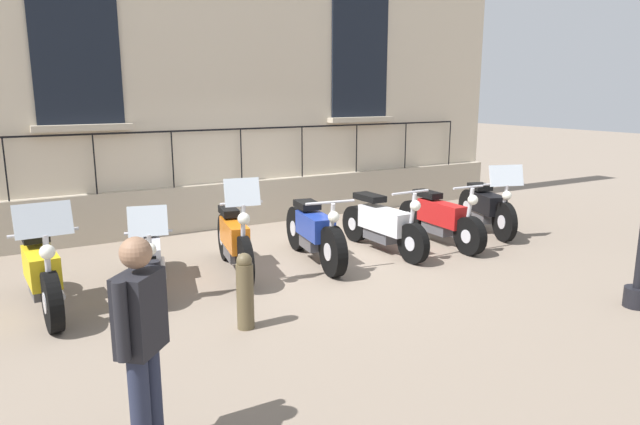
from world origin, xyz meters
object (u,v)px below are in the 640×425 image
(motorcycle_blue, at_px, (314,233))
(bollard, at_px, (245,291))
(motorcycle_silver, at_px, (151,258))
(motorcycle_black, at_px, (487,208))
(pedestrian_standing, at_px, (142,337))
(motorcycle_white, at_px, (383,225))
(motorcycle_red, at_px, (440,220))
(motorcycle_orange, at_px, (234,241))
(motorcycle_yellow, at_px, (42,275))

(motorcycle_blue, xyz_separation_m, bollard, (1.76, -1.85, -0.01))
(motorcycle_silver, bearing_deg, motorcycle_blue, 88.08)
(motorcycle_black, distance_m, pedestrian_standing, 7.71)
(motorcycle_blue, relative_size, motorcycle_white, 1.02)
(motorcycle_silver, relative_size, motorcycle_red, 0.94)
(bollard, relative_size, pedestrian_standing, 0.53)
(motorcycle_orange, height_order, bollard, motorcycle_orange)
(bollard, xyz_separation_m, pedestrian_standing, (1.70, -1.45, 0.47))
(motorcycle_yellow, bearing_deg, motorcycle_blue, 92.33)
(motorcycle_blue, bearing_deg, pedestrian_standing, -43.57)
(motorcycle_yellow, distance_m, bollard, 2.45)
(motorcycle_yellow, xyz_separation_m, motorcycle_silver, (-0.23, 1.30, -0.05))
(motorcycle_orange, distance_m, bollard, 1.94)
(motorcycle_orange, distance_m, motorcycle_black, 4.81)
(motorcycle_white, xyz_separation_m, bollard, (1.70, -3.07, -0.01))
(pedestrian_standing, bearing_deg, motorcycle_blue, 136.43)
(motorcycle_white, distance_m, motorcycle_black, 2.36)
(motorcycle_silver, relative_size, bollard, 2.39)
(motorcycle_blue, relative_size, pedestrian_standing, 1.36)
(motorcycle_blue, xyz_separation_m, motorcycle_black, (-0.01, 3.58, 0.02))
(motorcycle_silver, bearing_deg, pedestrian_standing, -14.27)
(motorcycle_orange, xyz_separation_m, pedestrian_standing, (3.54, -2.05, 0.43))
(pedestrian_standing, bearing_deg, motorcycle_white, 127.03)
(motorcycle_white, height_order, pedestrian_standing, pedestrian_standing)
(motorcycle_silver, distance_m, pedestrian_standing, 3.69)
(motorcycle_white, bearing_deg, motorcycle_red, 85.49)
(motorcycle_orange, distance_m, pedestrian_standing, 4.12)
(motorcycle_silver, relative_size, motorcycle_black, 1.05)
(motorcycle_silver, bearing_deg, motorcycle_white, 87.83)
(motorcycle_white, distance_m, pedestrian_standing, 5.67)
(motorcycle_red, distance_m, motorcycle_black, 1.26)
(motorcycle_silver, bearing_deg, motorcycle_yellow, -79.92)
(motorcycle_yellow, height_order, motorcycle_orange, motorcycle_orange)
(motorcycle_silver, distance_m, motorcycle_white, 3.61)
(motorcycle_black, bearing_deg, motorcycle_yellow, -88.72)
(motorcycle_red, relative_size, pedestrian_standing, 1.34)
(motorcycle_black, height_order, bollard, motorcycle_black)
(motorcycle_yellow, height_order, motorcycle_black, motorcycle_yellow)
(motorcycle_black, bearing_deg, pedestrian_standing, -63.18)
(motorcycle_black, bearing_deg, motorcycle_red, -82.89)
(motorcycle_yellow, bearing_deg, motorcycle_white, 91.10)
(motorcycle_blue, distance_m, motorcycle_red, 2.33)
(motorcycle_orange, relative_size, motorcycle_blue, 0.96)
(motorcycle_white, height_order, motorcycle_black, motorcycle_black)
(motorcycle_yellow, bearing_deg, pedestrian_standing, 6.82)
(motorcycle_white, relative_size, bollard, 2.51)
(motorcycle_blue, bearing_deg, motorcycle_red, 86.47)
(motorcycle_black, height_order, pedestrian_standing, pedestrian_standing)
(motorcycle_silver, height_order, pedestrian_standing, pedestrian_standing)
(motorcycle_orange, bearing_deg, motorcycle_silver, -89.93)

